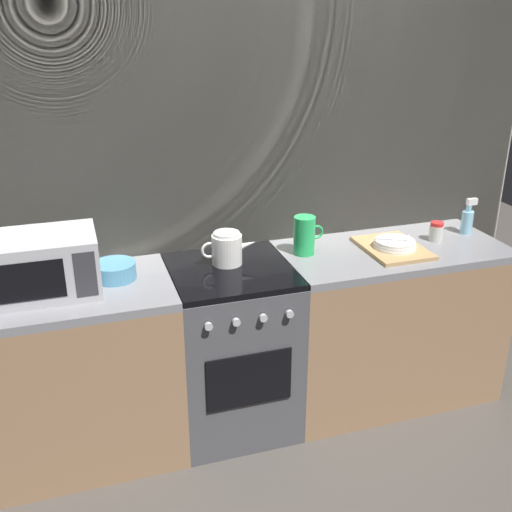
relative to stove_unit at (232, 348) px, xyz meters
name	(u,v)px	position (x,y,z in m)	size (l,w,h in m)	color
ground_plane	(233,419)	(0.00, 0.00, -0.45)	(8.00, 8.00, 0.00)	#47423D
back_wall	(213,192)	(0.00, 0.32, 0.75)	(3.60, 0.05, 2.40)	#B2AD9E
counter_left	(50,378)	(-0.90, 0.00, 0.00)	(1.20, 0.60, 0.90)	#997251
stove_unit	(232,348)	(0.00, 0.00, 0.00)	(0.60, 0.63, 0.90)	#4C4C51
counter_right	(387,322)	(0.90, 0.00, 0.00)	(1.20, 0.60, 0.90)	#997251
microwave	(45,264)	(-0.85, 0.00, 0.59)	(0.46, 0.35, 0.27)	#B2B2B7
kettle	(226,248)	(0.00, 0.07, 0.53)	(0.28, 0.15, 0.17)	white
mixing_bowl	(115,271)	(-0.55, 0.06, 0.49)	(0.20, 0.20, 0.08)	teal
pitcher	(305,235)	(0.42, 0.07, 0.55)	(0.16, 0.11, 0.20)	green
dish_pile	(393,246)	(0.88, -0.03, 0.47)	(0.30, 0.40, 0.07)	tan
spice_jar	(436,232)	(1.17, 0.03, 0.50)	(0.08, 0.08, 0.10)	silver
spray_bottle	(467,220)	(1.40, 0.07, 0.53)	(0.08, 0.06, 0.20)	#8CCCE5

